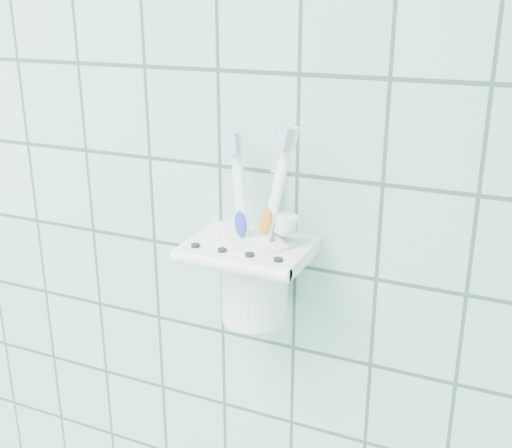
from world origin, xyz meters
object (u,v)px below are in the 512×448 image
Objects in this scene: holder_bracket at (250,250)px; toothbrush_pink at (251,229)px; cup at (255,276)px; toothpaste_tube at (265,252)px; toothbrush_orange at (249,217)px; toothbrush_blue at (251,234)px.

toothbrush_pink is at bearing -56.25° from holder_bracket.
toothpaste_tube is (0.01, 0.01, 0.03)m from cup.
holder_bracket is at bearing -130.38° from cup.
toothpaste_tube reaches higher than cup.
toothpaste_tube reaches higher than holder_bracket.
toothpaste_tube is at bearing 67.43° from toothbrush_pink.
toothbrush_orange is at bearing -141.23° from toothpaste_tube.
cup is 0.03m from toothpaste_tube.
cup is 0.55× the size of toothbrush_blue.
toothbrush_pink is at bearing -91.46° from toothpaste_tube.
cup is at bearing -20.53° from toothbrush_blue.
toothbrush_blue is 0.03m from toothpaste_tube.
toothpaste_tube is (0.01, 0.02, -0.03)m from toothbrush_pink.
toothpaste_tube is at bearing 40.52° from holder_bracket.
holder_bracket is 0.03m from toothbrush_pink.
toothbrush_pink is 0.92× the size of toothbrush_orange.
toothbrush_blue is at bearing 134.14° from cup.
toothbrush_orange reaches higher than cup.
cup is at bearing 96.70° from toothbrush_pink.
toothpaste_tube is (0.02, -0.00, -0.02)m from toothbrush_blue.
toothpaste_tube is (0.02, 0.00, -0.04)m from toothbrush_orange.
toothbrush_pink reaches higher than cup.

